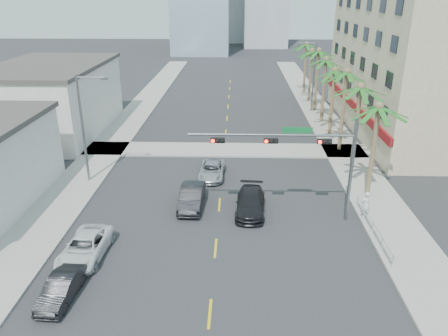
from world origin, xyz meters
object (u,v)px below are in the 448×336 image
pedestrian (366,205)px  car_parked_far (85,247)px  car_lane_left (192,197)px  car_lane_right (250,203)px  traffic_signal_mast (305,152)px  car_parked_mid (61,289)px  car_lane_center (212,170)px

pedestrian → car_parked_far: bearing=-7.6°
car_lane_left → car_lane_right: size_ratio=0.93×
traffic_signal_mast → car_lane_right: size_ratio=2.20×
car_parked_mid → car_lane_right: bearing=48.1°
car_parked_far → car_lane_left: (5.75, 6.90, 0.08)m
car_lane_center → pedestrian: size_ratio=2.30×
car_parked_far → car_lane_center: car_parked_far is taller
car_lane_center → car_lane_right: (3.15, -6.28, 0.10)m
car_parked_far → pedestrian: 18.86m
car_lane_right → car_lane_left: bearing=174.2°
car_lane_center → pedestrian: (11.16, -7.17, 0.51)m
pedestrian → car_lane_center: bearing=-56.6°
car_lane_right → pedestrian: pedestrian is taller
car_parked_far → car_parked_mid: bearing=-87.3°
traffic_signal_mast → car_parked_far: 15.19m
car_lane_left → car_lane_right: (4.34, -0.72, -0.04)m
car_parked_mid → car_lane_left: (5.75, 10.75, 0.14)m
car_lane_left → traffic_signal_mast: bearing=-11.1°
traffic_signal_mast → car_lane_center: traffic_signal_mast is taller
car_parked_far → pedestrian: bearing=19.0°
car_parked_mid → car_lane_left: 12.19m
car_lane_center → car_lane_right: 7.02m
car_parked_mid → car_lane_right: 14.22m
car_lane_left → pedestrian: bearing=-6.2°
car_parked_mid → car_parked_far: bearing=93.3°
car_lane_right → pedestrian: bearing=-2.8°
traffic_signal_mast → pedestrian: 5.98m
car_parked_mid → car_parked_far: car_parked_far is taller
traffic_signal_mast → pedestrian: traffic_signal_mast is taller
traffic_signal_mast → car_lane_right: traffic_signal_mast is taller
traffic_signal_mast → car_lane_left: (-7.84, 1.71, -4.29)m
car_lane_left → car_lane_right: 4.40m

